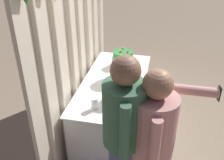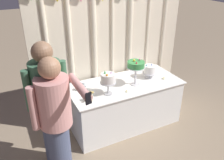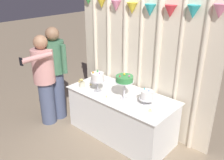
{
  "view_description": "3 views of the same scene",
  "coord_description": "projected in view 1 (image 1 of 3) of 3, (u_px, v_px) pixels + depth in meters",
  "views": [
    {
      "loc": [
        -2.93,
        -0.5,
        2.5
      ],
      "look_at": [
        -0.22,
        0.08,
        0.9
      ],
      "focal_mm": 41.59,
      "sensor_mm": 36.0,
      "label": 1
    },
    {
      "loc": [
        -1.66,
        -2.76,
        2.5
      ],
      "look_at": [
        -0.26,
        0.04,
        0.91
      ],
      "focal_mm": 38.15,
      "sensor_mm": 36.0,
      "label": 2
    },
    {
      "loc": [
        2.22,
        -2.6,
        2.52
      ],
      "look_at": [
        -0.28,
        0.19,
        0.9
      ],
      "focal_mm": 39.1,
      "sensor_mm": 36.0,
      "label": 3
    }
  ],
  "objects": [
    {
      "name": "guest_man_dark_suit",
      "position": [
        123.0,
        138.0,
        2.25
      ],
      "size": [
        0.52,
        0.43,
        1.72
      ],
      "color": "#4C5675",
      "rests_on": "ground_plane"
    },
    {
      "name": "cake_table",
      "position": [
        114.0,
        104.0,
        3.65
      ],
      "size": [
        1.8,
        0.82,
        0.76
      ],
      "color": "white",
      "rests_on": "ground_plane"
    },
    {
      "name": "flower_vase",
      "position": [
        122.0,
        110.0,
        2.81
      ],
      "size": [
        0.09,
        0.12,
        0.17
      ],
      "color": "beige",
      "rests_on": "cake_table"
    },
    {
      "name": "cake_display_rightmost",
      "position": [
        119.0,
        57.0,
        3.79
      ],
      "size": [
        0.23,
        0.23,
        0.24
      ],
      "color": "silver",
      "rests_on": "cake_table"
    },
    {
      "name": "wine_glass",
      "position": [
        95.0,
        102.0,
        2.87
      ],
      "size": [
        0.08,
        0.08,
        0.14
      ],
      "color": "silver",
      "rests_on": "cake_table"
    },
    {
      "name": "tealight_far_left",
      "position": [
        111.0,
        108.0,
        2.92
      ],
      "size": [
        0.05,
        0.05,
        0.03
      ],
      "color": "beige",
      "rests_on": "cake_table"
    },
    {
      "name": "tealight_near_right",
      "position": [
        132.0,
        61.0,
        3.97
      ],
      "size": [
        0.05,
        0.05,
        0.04
      ],
      "color": "beige",
      "rests_on": "cake_table"
    },
    {
      "name": "cake_display_center",
      "position": [
        123.0,
        56.0,
        3.39
      ],
      "size": [
        0.29,
        0.29,
        0.42
      ],
      "color": "silver",
      "rests_on": "cake_table"
    },
    {
      "name": "cake_display_leftmost",
      "position": [
        121.0,
        81.0,
        3.0
      ],
      "size": [
        0.23,
        0.23,
        0.36
      ],
      "color": "#B2B2B7",
      "rests_on": "cake_table"
    },
    {
      "name": "ground_plane",
      "position": [
        120.0,
        126.0,
        3.82
      ],
      "size": [
        24.0,
        24.0,
        0.0
      ],
      "primitive_type": "plane",
      "color": "gray"
    },
    {
      "name": "guest_girl_blue_dress",
      "position": [
        152.0,
        146.0,
        2.24
      ],
      "size": [
        0.54,
        0.71,
        1.63
      ],
      "color": "#4C5675",
      "rests_on": "ground_plane"
    },
    {
      "name": "draped_curtain",
      "position": [
        77.0,
        39.0,
        3.25
      ],
      "size": [
        2.63,
        0.17,
        2.46
      ],
      "color": "beige",
      "rests_on": "ground_plane"
    },
    {
      "name": "tealight_near_left",
      "position": [
        131.0,
        86.0,
        3.32
      ],
      "size": [
        0.04,
        0.04,
        0.03
      ],
      "color": "beige",
      "rests_on": "cake_table"
    }
  ]
}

